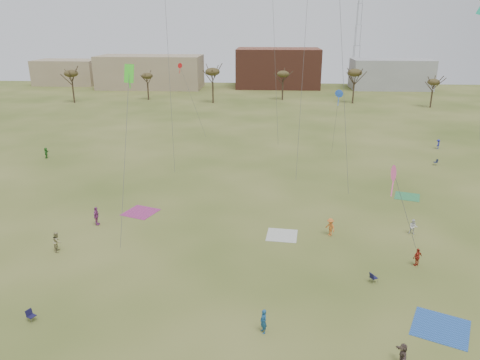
# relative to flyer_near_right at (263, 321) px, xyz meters

# --- Properties ---
(ground) EXTENTS (260.00, 260.00, 0.00)m
(ground) POSITION_rel_flyer_near_right_xyz_m (-2.60, 3.44, -0.87)
(ground) COLOR #3A4D18
(ground) RESTS_ON ground
(flyer_near_right) EXTENTS (0.67, 0.76, 1.74)m
(flyer_near_right) POSITION_rel_flyer_near_right_xyz_m (0.00, 0.00, 0.00)
(flyer_near_right) COLOR navy
(flyer_near_right) RESTS_ON ground
(spectator_fore_a) EXTENTS (1.03, 0.81, 1.63)m
(spectator_fore_a) POSITION_rel_flyer_near_right_xyz_m (13.02, 9.81, -0.06)
(spectator_fore_a) COLOR #A92D1D
(spectator_fore_a) RESTS_ON ground
(spectator_fore_b) EXTENTS (0.90, 1.05, 1.88)m
(spectator_fore_b) POSITION_rel_flyer_near_right_xyz_m (-18.97, 10.39, 0.07)
(spectator_fore_b) COLOR #989061
(spectator_fore_b) RESTS_ON ground
(spectator_fore_c) EXTENTS (0.54, 1.45, 1.54)m
(spectator_fore_c) POSITION_rel_flyer_near_right_xyz_m (8.49, -2.55, -0.10)
(spectator_fore_c) COLOR brown
(spectator_fore_c) RESTS_ON ground
(flyer_mid_b) EXTENTS (1.23, 1.33, 1.80)m
(flyer_mid_b) POSITION_rel_flyer_near_right_xyz_m (6.27, 15.26, 0.03)
(flyer_mid_b) COLOR orange
(flyer_mid_b) RESTS_ON ground
(spectator_mid_d) EXTENTS (0.51, 1.17, 1.97)m
(spectator_mid_d) POSITION_rel_flyer_near_right_xyz_m (-17.45, 16.15, 0.11)
(spectator_mid_d) COLOR #913C81
(spectator_mid_d) RESTS_ON ground
(spectator_mid_e) EXTENTS (0.90, 0.79, 1.56)m
(spectator_mid_e) POSITION_rel_flyer_near_right_xyz_m (14.45, 16.06, -0.09)
(spectator_mid_e) COLOR silver
(spectator_mid_e) RESTS_ON ground
(flyer_far_a) EXTENTS (0.75, 1.59, 1.64)m
(flyer_far_a) POSITION_rel_flyer_near_right_xyz_m (-34.12, 39.65, -0.05)
(flyer_far_a) COLOR #317828
(flyer_far_a) RESTS_ON ground
(flyer_far_c) EXTENTS (1.04, 1.17, 1.57)m
(flyer_far_c) POSITION_rel_flyer_near_right_xyz_m (27.97, 49.12, -0.09)
(flyer_far_c) COLOR navy
(flyer_far_c) RESTS_ON ground
(blanket_blue) EXTENTS (4.78, 4.78, 0.03)m
(blanket_blue) POSITION_rel_flyer_near_right_xyz_m (12.15, 1.27, -0.87)
(blanket_blue) COLOR #2757AC
(blanket_blue) RESTS_ON ground
(blanket_cream) EXTENTS (3.23, 3.23, 0.03)m
(blanket_cream) POSITION_rel_flyer_near_right_xyz_m (1.58, 14.93, -0.87)
(blanket_cream) COLOR silver
(blanket_cream) RESTS_ON ground
(blanket_plum) EXTENTS (4.17, 4.17, 0.03)m
(blanket_plum) POSITION_rel_flyer_near_right_xyz_m (-13.87, 19.66, -0.87)
(blanket_plum) COLOR #A13173
(blanket_plum) RESTS_ON ground
(blanket_olive) EXTENTS (3.55, 3.55, 0.03)m
(blanket_olive) POSITION_rel_flyer_near_right_xyz_m (16.84, 26.48, -0.87)
(blanket_olive) COLOR #30854C
(blanket_olive) RESTS_ON ground
(camp_chair_left) EXTENTS (0.71, 0.68, 0.87)m
(camp_chair_left) POSITION_rel_flyer_near_right_xyz_m (-16.22, 0.15, -0.61)
(camp_chair_left) COLOR #161438
(camp_chair_left) RESTS_ON ground
(camp_chair_center) EXTENTS (0.72, 0.71, 0.87)m
(camp_chair_center) POSITION_rel_flyer_near_right_xyz_m (8.74, 6.86, -0.61)
(camp_chair_center) COLOR #16153C
(camp_chair_center) RESTS_ON ground
(camp_chair_right) EXTENTS (0.60, 0.56, 0.87)m
(camp_chair_right) POSITION_rel_flyer_near_right_xyz_m (24.53, 39.82, -0.61)
(camp_chair_right) COLOR #141C39
(camp_chair_right) RESTS_ON ground
(kites_aloft) EXTENTS (70.64, 57.31, 27.16)m
(kites_aloft) POSITION_rel_flyer_near_right_xyz_m (-5.06, 33.22, 21.17)
(kites_aloft) COLOR red
(kites_aloft) RESTS_ON ground
(tree_line) EXTENTS (117.44, 49.32, 8.91)m
(tree_line) POSITION_rel_flyer_near_right_xyz_m (-5.44, 82.56, 6.22)
(tree_line) COLOR #3A2B1E
(tree_line) RESTS_ON ground
(building_tan) EXTENTS (32.00, 14.00, 10.00)m
(building_tan) POSITION_rel_flyer_near_right_xyz_m (-37.60, 118.44, 4.13)
(building_tan) COLOR #937F60
(building_tan) RESTS_ON ground
(building_brick) EXTENTS (26.00, 16.00, 12.00)m
(building_brick) POSITION_rel_flyer_near_right_xyz_m (2.40, 123.44, 5.13)
(building_brick) COLOR brown
(building_brick) RESTS_ON ground
(building_grey) EXTENTS (24.00, 12.00, 9.00)m
(building_grey) POSITION_rel_flyer_near_right_xyz_m (37.40, 121.44, 3.63)
(building_grey) COLOR gray
(building_grey) RESTS_ON ground
(building_tan_west) EXTENTS (20.00, 12.00, 8.00)m
(building_tan_west) POSITION_rel_flyer_near_right_xyz_m (-67.60, 125.44, 3.13)
(building_tan_west) COLOR #937F60
(building_tan_west) RESTS_ON ground
(radio_tower) EXTENTS (1.51, 1.72, 41.00)m
(radio_tower) POSITION_rel_flyer_near_right_xyz_m (27.40, 128.44, 18.34)
(radio_tower) COLOR #9EA3A8
(radio_tower) RESTS_ON ground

